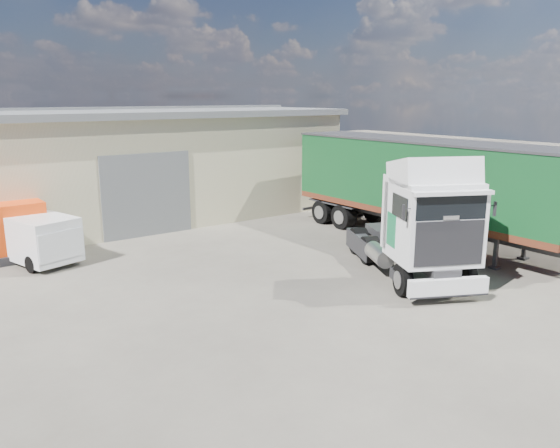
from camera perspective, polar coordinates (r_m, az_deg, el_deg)
ground at (r=17.35m, az=5.74°, el=-6.93°), size 120.00×120.00×0.00m
warehouse at (r=28.76m, az=-25.84°, el=5.32°), size 30.60×12.60×5.42m
brick_boundary_wall at (r=29.18m, az=15.05°, el=3.48°), size 0.35×26.00×2.50m
tractor_unit at (r=18.17m, az=14.55°, el=-0.47°), size 4.89×6.64×4.26m
box_trailer at (r=23.34m, az=14.61°, el=4.48°), size 3.00×12.82×4.24m
panel_van at (r=22.02m, az=-24.48°, el=-1.26°), size 2.91×4.61×1.75m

